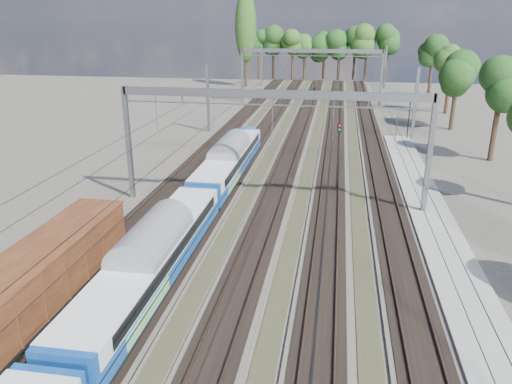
% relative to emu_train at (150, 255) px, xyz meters
% --- Properties ---
extents(track_bed, '(21.00, 130.00, 0.34)m').
position_rel_emu_train_xyz_m(track_bed, '(4.50, 29.23, -2.24)').
color(track_bed, '#47423A').
rests_on(track_bed, ground).
extents(platform, '(3.00, 70.00, 0.30)m').
position_rel_emu_train_xyz_m(platform, '(16.50, 4.23, -2.19)').
color(platform, gray).
rests_on(platform, ground).
extents(catenary, '(25.65, 130.00, 9.00)m').
position_rel_emu_train_xyz_m(catenary, '(4.83, 36.92, 4.06)').
color(catenary, slate).
rests_on(catenary, ground).
extents(tree_belt, '(39.81, 101.03, 11.83)m').
position_rel_emu_train_xyz_m(tree_belt, '(11.71, 77.21, 5.64)').
color(tree_belt, black).
rests_on(tree_belt, ground).
extents(poplar, '(4.40, 4.40, 19.04)m').
position_rel_emu_train_xyz_m(poplar, '(-10.00, 82.23, 9.55)').
color(poplar, black).
rests_on(poplar, ground).
extents(emu_train, '(2.72, 57.62, 3.98)m').
position_rel_emu_train_xyz_m(emu_train, '(0.00, 0.00, 0.00)').
color(emu_train, black).
rests_on(emu_train, ground).
extents(freight_boxcar, '(2.82, 13.59, 3.51)m').
position_rel_emu_train_xyz_m(freight_boxcar, '(-4.50, -2.71, -0.20)').
color(freight_boxcar, black).
rests_on(freight_boxcar, ground).
extents(worker, '(0.62, 0.77, 1.82)m').
position_rel_emu_train_xyz_m(worker, '(4.57, 76.95, -1.43)').
color(worker, black).
rests_on(worker, ground).
extents(signal_near, '(0.38, 0.35, 5.79)m').
position_rel_emu_train_xyz_m(signal_near, '(9.50, 18.72, 1.32)').
color(signal_near, black).
rests_on(signal_near, ground).
extents(signal_far, '(0.35, 0.32, 5.35)m').
position_rel_emu_train_xyz_m(signal_far, '(17.58, 38.06, 1.04)').
color(signal_far, black).
rests_on(signal_far, ground).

